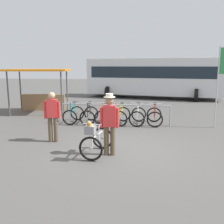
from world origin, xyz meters
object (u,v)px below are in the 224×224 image
(banner_flag, at_px, (222,72))
(racked_bike_red, at_px, (154,116))
(market_stall, at_px, (41,86))
(racked_bike_yellow, at_px, (121,115))
(featured_bicycle, at_px, (95,139))
(person_with_featured_bike, at_px, (109,122))
(racked_bike_teal, at_px, (74,114))
(bus_distant, at_px, (153,75))
(racked_bike_white, at_px, (138,116))
(racked_bike_black, at_px, (89,115))
(pedestrian_with_backpack, at_px, (53,114))
(racked_bike_orange, at_px, (105,115))

(banner_flag, bearing_deg, racked_bike_red, 173.61)
(market_stall, bearing_deg, racked_bike_yellow, -28.40)
(racked_bike_red, height_order, featured_bicycle, featured_bicycle)
(racked_bike_red, relative_size, person_with_featured_bike, 0.64)
(racked_bike_teal, xyz_separation_m, featured_bicycle, (1.69, -3.95, 0.12))
(racked_bike_red, xyz_separation_m, bus_distant, (0.32, 9.21, 1.37))
(person_with_featured_bike, bearing_deg, racked_bike_white, 79.10)
(racked_bike_yellow, distance_m, banner_flag, 4.34)
(person_with_featured_bike, relative_size, banner_flag, 0.54)
(bus_distant, bearing_deg, racked_bike_black, -108.69)
(racked_bike_black, bearing_deg, racked_bike_teal, -179.68)
(pedestrian_with_backpack, xyz_separation_m, banner_flag, (5.94, 2.53, 1.29))
(featured_bicycle, bearing_deg, racked_bike_yellow, 84.06)
(racked_bike_teal, relative_size, market_stall, 0.34)
(racked_bike_black, height_order, banner_flag, banner_flag)
(racked_bike_teal, bearing_deg, market_stall, 134.63)
(pedestrian_with_backpack, height_order, banner_flag, banner_flag)
(racked_bike_yellow, bearing_deg, racked_bike_teal, -179.68)
(bus_distant, xyz_separation_m, banner_flag, (2.19, -9.49, 0.49))
(racked_bike_black, relative_size, racked_bike_white, 0.99)
(featured_bicycle, bearing_deg, racked_bike_red, 65.47)
(pedestrian_with_backpack, bearing_deg, racked_bike_red, 39.32)
(racked_bike_white, xyz_separation_m, person_with_featured_bike, (-0.74, -3.85, 0.58))
(racked_bike_yellow, bearing_deg, racked_bike_red, 0.32)
(racked_bike_yellow, xyz_separation_m, featured_bicycle, (-0.41, -3.97, 0.12))
(racked_bike_orange, relative_size, market_stall, 0.35)
(racked_bike_teal, bearing_deg, racked_bike_black, 0.32)
(featured_bicycle, height_order, banner_flag, banner_flag)
(racked_bike_red, xyz_separation_m, featured_bicycle, (-1.81, -3.97, 0.12))
(racked_bike_white, relative_size, pedestrian_with_backpack, 0.69)
(racked_bike_white, height_order, market_stall, market_stall)
(person_with_featured_bike, bearing_deg, racked_bike_teal, 118.25)
(racked_bike_white, distance_m, racked_bike_red, 0.70)
(racked_bike_red, bearing_deg, racked_bike_yellow, -179.68)
(racked_bike_white, distance_m, featured_bicycle, 4.12)
(racked_bike_red, bearing_deg, racked_bike_black, -179.68)
(pedestrian_with_backpack, bearing_deg, banner_flag, 23.06)
(market_stall, bearing_deg, featured_bicycle, -57.31)
(racked_bike_yellow, xyz_separation_m, pedestrian_with_backpack, (-2.03, -2.80, 0.57))
(pedestrian_with_backpack, xyz_separation_m, market_stall, (-2.50, 5.25, 0.46))
(racked_bike_white, xyz_separation_m, racked_bike_red, (0.70, 0.00, 0.00))
(bus_distant, height_order, banner_flag, banner_flag)
(racked_bike_teal, relative_size, banner_flag, 0.36)
(racked_bike_teal, relative_size, bus_distant, 0.11)
(racked_bike_orange, bearing_deg, bus_distant, 75.29)
(racked_bike_black, distance_m, racked_bike_yellow, 1.40)
(racked_bike_orange, height_order, racked_bike_white, same)
(racked_bike_yellow, relative_size, racked_bike_red, 1.05)
(racked_bike_orange, xyz_separation_m, market_stall, (-3.83, 2.45, 1.03))
(person_with_featured_bike, distance_m, bus_distant, 13.21)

